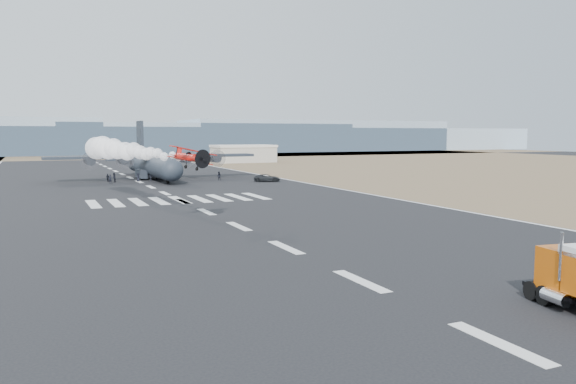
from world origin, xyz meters
TOP-DOWN VIEW (x-y plane):
  - ground at (0.00, 0.00)m, footprint 500.00×500.00m
  - scrub_far at (0.00, 230.00)m, footprint 500.00×80.00m
  - runway_markings at (0.00, 60.00)m, footprint 60.00×260.00m
  - ridge_seg_d at (0.00, 260.00)m, footprint 150.00×50.00m
  - ridge_seg_e at (65.00, 260.00)m, footprint 150.00×50.00m
  - ridge_seg_f at (130.00, 260.00)m, footprint 150.00×50.00m
  - ridge_seg_g at (195.00, 260.00)m, footprint 150.00×50.00m
  - hangar_right at (46.00, 150.00)m, footprint 20.50×12.50m
  - aerobatic_biplane at (-3.89, 28.35)m, footprint 5.58×5.14m
  - smoke_trail at (-8.73, 55.89)m, footprint 7.70×34.09m
  - transport_aircraft at (3.89, 90.52)m, footprint 43.61×35.93m
  - support_vehicle at (23.68, 74.10)m, footprint 5.89×4.18m
  - crew_a at (-5.78, 82.71)m, footprint 0.83×0.80m
  - crew_b at (15.72, 81.09)m, footprint 1.01×0.78m
  - crew_c at (2.60, 85.83)m, footprint 1.13×0.83m
  - crew_d at (-5.70, 87.38)m, footprint 1.03×1.00m
  - crew_e at (-0.03, 85.22)m, footprint 0.92×0.98m
  - crew_f at (3.88, 85.82)m, footprint 0.77×1.62m
  - crew_g at (6.63, 84.60)m, footprint 0.68×0.60m
  - crew_h at (-4.77, 85.32)m, footprint 0.85×1.06m

SIDE VIEW (x-z plane):
  - ground at x=0.00m, z-range 0.00..0.00m
  - scrub_far at x=0.00m, z-range 0.00..0.00m
  - runway_markings at x=0.00m, z-range 0.00..0.01m
  - support_vehicle at x=23.68m, z-range 0.00..1.49m
  - crew_g at x=6.63m, z-range 0.00..1.59m
  - crew_c at x=2.60m, z-range 0.00..1.59m
  - crew_d at x=-5.70m, z-range 0.00..1.62m
  - crew_f at x=3.88m, z-range 0.00..1.68m
  - crew_e at x=-0.03m, z-range 0.00..1.72m
  - crew_a at x=-5.78m, z-range 0.00..1.78m
  - crew_b at x=15.72m, z-range 0.00..1.83m
  - crew_h at x=-4.77m, z-range 0.00..1.89m
  - hangar_right at x=46.00m, z-range 0.06..5.96m
  - transport_aircraft at x=3.89m, z-range -3.05..9.56m
  - ridge_seg_d at x=0.00m, z-range 0.00..13.00m
  - ridge_seg_g at x=195.00m, z-range 0.00..13.00m
  - aerobatic_biplane at x=-3.89m, z-range 5.82..8.46m
  - smoke_trail at x=-8.73m, z-range 5.64..9.16m
  - ridge_seg_e at x=65.00m, z-range 0.00..15.00m
  - ridge_seg_f at x=130.00m, z-range 0.00..17.00m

